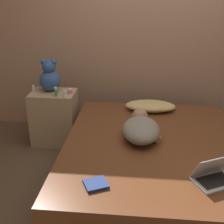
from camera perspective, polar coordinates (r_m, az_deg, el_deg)
The scene contains 13 objects.
ground_plane at distance 3.09m, azimuth 6.98°, elevation -12.84°, with size 12.00×12.00×0.00m, color brown.
wall_back at distance 3.82m, azimuth 7.67°, elevation 15.22°, with size 8.00×0.06×2.60m.
bed at distance 2.97m, azimuth 7.18°, elevation -9.38°, with size 1.62×1.99×0.45m.
nightstand at distance 3.73m, azimuth -10.46°, elevation -0.99°, with size 0.51×0.38×0.63m.
pillow at distance 3.53m, azimuth 7.04°, elevation 1.11°, with size 0.56×0.29×0.11m.
person_lying at distance 2.91m, azimuth 5.36°, elevation -2.96°, with size 0.37×0.66×0.18m.
laptop at distance 2.42m, azimuth 18.07°, elevation -10.99°, with size 0.36×0.33×0.20m.
teddy_bear at distance 3.63m, azimuth -11.32°, elevation 6.26°, with size 0.24×0.24×0.37m.
bottle_clear at distance 3.66m, azimuth -14.19°, elevation 4.16°, with size 0.03×0.03×0.08m.
bottle_white at distance 3.42m, azimuth -8.60°, elevation 3.28°, with size 0.04×0.04×0.08m.
bottle_pink at distance 3.54m, azimuth -7.68°, elevation 3.81°, with size 0.05×0.05×0.06m.
bottle_green at distance 3.47m, azimuth -10.22°, elevation 3.66°, with size 0.03×0.03×0.10m.
book at distance 2.29m, azimuth -2.97°, elevation -13.05°, with size 0.21×0.20×0.02m.
Camera 1 is at (-0.12, -2.51, 1.80)m, focal length 50.00 mm.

